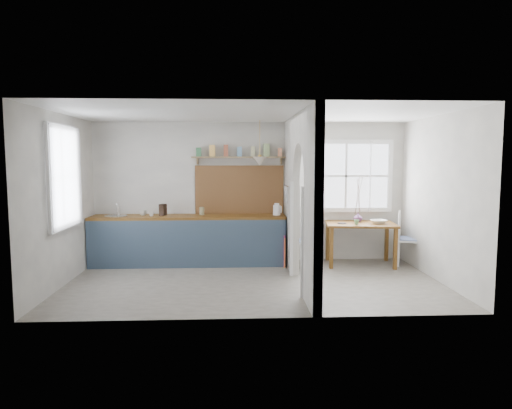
{
  "coord_description": "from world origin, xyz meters",
  "views": [
    {
      "loc": [
        -0.31,
        -6.93,
        1.91
      ],
      "look_at": [
        0.04,
        0.31,
        1.19
      ],
      "focal_mm": 32.0,
      "sensor_mm": 36.0,
      "label": 1
    }
  ],
  "objects_px": {
    "kettle": "(277,209)",
    "vase": "(358,217)",
    "chair_right": "(411,239)",
    "chair_left": "(308,241)",
    "dining_table": "(360,244)"
  },
  "relations": [
    {
      "from": "dining_table",
      "to": "chair_left",
      "type": "bearing_deg",
      "value": -179.5
    },
    {
      "from": "dining_table",
      "to": "chair_left",
      "type": "distance_m",
      "value": 0.95
    },
    {
      "from": "chair_left",
      "to": "vase",
      "type": "distance_m",
      "value": 1.04
    },
    {
      "from": "chair_left",
      "to": "vase",
      "type": "relative_size",
      "value": 5.06
    },
    {
      "from": "chair_left",
      "to": "chair_right",
      "type": "xyz_separation_m",
      "value": [
        1.84,
        -0.19,
        0.06
      ]
    },
    {
      "from": "kettle",
      "to": "vase",
      "type": "bearing_deg",
      "value": 18.99
    },
    {
      "from": "chair_right",
      "to": "vase",
      "type": "xyz_separation_m",
      "value": [
        -0.9,
        0.26,
        0.36
      ]
    },
    {
      "from": "chair_right",
      "to": "kettle",
      "type": "bearing_deg",
      "value": 105.14
    },
    {
      "from": "chair_right",
      "to": "kettle",
      "type": "relative_size",
      "value": 4.54
    },
    {
      "from": "dining_table",
      "to": "chair_right",
      "type": "relative_size",
      "value": 1.26
    },
    {
      "from": "chair_left",
      "to": "kettle",
      "type": "height_order",
      "value": "kettle"
    },
    {
      "from": "dining_table",
      "to": "vase",
      "type": "height_order",
      "value": "vase"
    },
    {
      "from": "chair_right",
      "to": "chair_left",
      "type": "bearing_deg",
      "value": 105.18
    },
    {
      "from": "dining_table",
      "to": "chair_right",
      "type": "bearing_deg",
      "value": 0.48
    },
    {
      "from": "chair_left",
      "to": "chair_right",
      "type": "bearing_deg",
      "value": 76.01
    }
  ]
}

